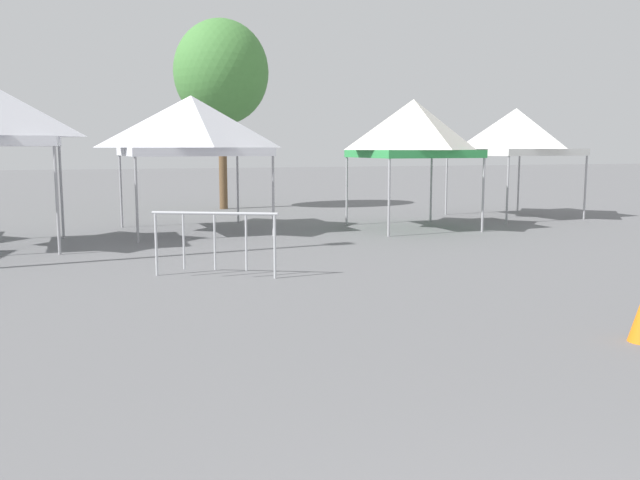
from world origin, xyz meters
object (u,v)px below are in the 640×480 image
at_px(tree_behind_tents_right, 221,73).
at_px(crowd_barrier_near_person, 215,231).
at_px(canopy_tent_behind_right, 192,126).
at_px(canopy_tent_far_right, 516,132).
at_px(canopy_tent_right_of_center, 413,129).

distance_m(tree_behind_tents_right, crowd_barrier_near_person, 13.31).
bearing_deg(tree_behind_tents_right, crowd_barrier_near_person, -103.17).
relative_size(canopy_tent_behind_right, tree_behind_tents_right, 0.54).
xyz_separation_m(canopy_tent_far_right, crowd_barrier_near_person, (-10.62, -6.55, -1.83)).
distance_m(canopy_tent_right_of_center, crowd_barrier_near_person, 8.20).
height_order(canopy_tent_far_right, crowd_barrier_near_person, canopy_tent_far_right).
bearing_deg(tree_behind_tents_right, canopy_tent_right_of_center, -65.68).
bearing_deg(crowd_barrier_near_person, canopy_tent_far_right, 31.65).
xyz_separation_m(canopy_tent_right_of_center, canopy_tent_far_right, (4.35, 1.60, -0.02)).
relative_size(canopy_tent_far_right, crowd_barrier_near_person, 1.75).
relative_size(canopy_tent_right_of_center, tree_behind_tents_right, 0.52).
distance_m(canopy_tent_behind_right, tree_behind_tents_right, 6.75).
distance_m(canopy_tent_behind_right, canopy_tent_far_right, 9.85).
bearing_deg(canopy_tent_right_of_center, tree_behind_tents_right, 114.32).
xyz_separation_m(canopy_tent_behind_right, crowd_barrier_near_person, (-0.78, -6.30, -1.90)).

